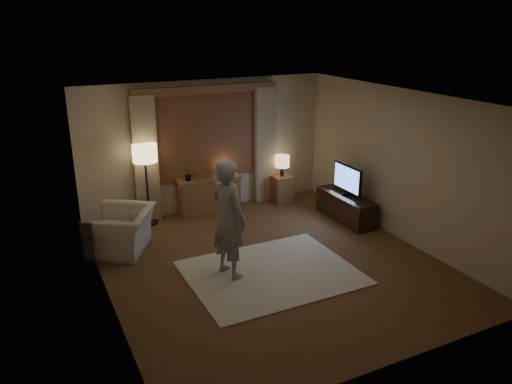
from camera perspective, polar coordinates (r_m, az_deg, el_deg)
room at (r=7.91m, az=0.15°, el=1.92°), size 5.04×5.54×2.64m
rug at (r=7.73m, az=1.73°, el=-9.20°), size 2.50×2.00×0.02m
sideboard at (r=9.93m, az=-5.36°, el=-0.48°), size 1.20×0.40×0.70m
picture_frame at (r=9.79m, az=-5.44°, el=2.00°), size 0.16×0.02×0.20m
plant at (r=9.65m, az=-7.67°, el=1.97°), size 0.17×0.13×0.30m
table_lamp_sideboard at (r=9.90m, az=-3.30°, el=2.85°), size 0.22×0.22×0.30m
floor_lamp at (r=9.31m, az=-12.58°, el=3.88°), size 0.45×0.45×1.54m
armchair at (r=8.59m, az=-15.14°, el=-4.32°), size 1.36×1.41×0.70m
side_table at (r=10.56m, az=2.96°, el=0.40°), size 0.40×0.40×0.56m
table_lamp_side at (r=10.38m, az=3.02°, el=3.47°), size 0.30×0.30×0.44m
tv_stand at (r=9.74m, az=10.22°, el=-1.74°), size 0.45×1.40×0.50m
tv at (r=9.55m, az=10.41°, el=1.47°), size 0.20×0.81×0.59m
person at (r=7.30m, az=-3.15°, el=-3.06°), size 0.59×0.75×1.80m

